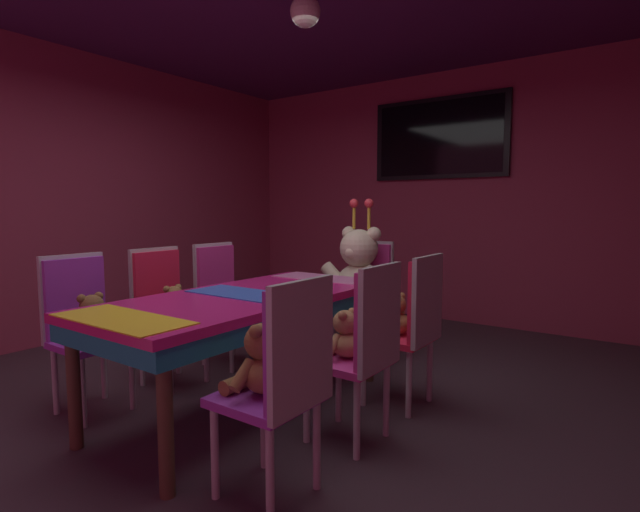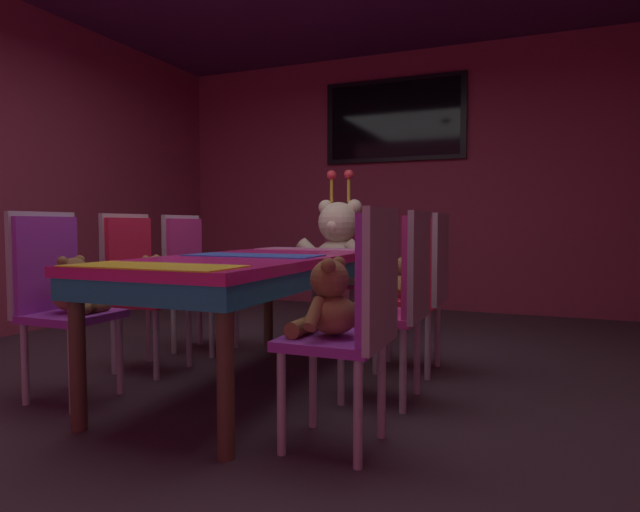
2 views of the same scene
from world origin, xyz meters
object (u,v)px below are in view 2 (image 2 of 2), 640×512
(chair_left_0, at_px, (54,285))
(chair_right_1, at_px, (404,287))
(throne_chair, at_px, (345,263))
(chair_left_1, at_px, (136,275))
(teddy_left_0, at_px, (75,289))
(wall_tv, at_px, (394,120))
(chair_right_2, at_px, (428,277))
(king_teddy_bear, at_px, (338,246))
(teddy_right_2, at_px, (405,279))
(teddy_right_0, at_px, (328,303))
(chair_left_2, at_px, (191,268))
(teddy_left_1, at_px, (154,280))
(teddy_right_1, at_px, (377,290))
(chair_right_0, at_px, (362,305))
(banquet_table, at_px, (253,271))

(chair_left_0, distance_m, chair_right_1, 1.84)
(throne_chair, bearing_deg, chair_left_1, -29.62)
(chair_left_0, distance_m, chair_left_1, 0.61)
(teddy_left_0, height_order, wall_tv, wall_tv)
(chair_right_2, distance_m, king_teddy_bear, 1.15)
(teddy_right_2, bearing_deg, teddy_right_0, 89.15)
(chair_left_0, distance_m, teddy_right_2, 2.01)
(chair_left_2, bearing_deg, king_teddy_bear, 42.10)
(throne_chair, bearing_deg, king_teddy_bear, -0.00)
(throne_chair, height_order, wall_tv, wall_tv)
(teddy_left_1, relative_size, teddy_right_1, 0.99)
(teddy_left_0, distance_m, chair_right_2, 2.00)
(chair_right_2, bearing_deg, chair_left_1, 19.40)
(chair_left_2, xyz_separation_m, throne_chair, (0.86, 0.95, 0.00))
(teddy_left_0, height_order, chair_right_1, chair_right_1)
(wall_tv, bearing_deg, teddy_left_0, -101.09)
(chair_left_1, relative_size, chair_right_1, 1.00)
(chair_right_2, height_order, throne_chair, same)
(chair_right_0, bearing_deg, throne_chair, -68.58)
(chair_left_1, relative_size, teddy_left_1, 3.47)
(teddy_left_0, bearing_deg, chair_right_2, 37.49)
(teddy_left_1, distance_m, chair_left_2, 0.59)
(chair_right_1, relative_size, king_teddy_bear, 1.10)
(throne_chair, relative_size, wall_tv, 0.64)
(chair_left_2, xyz_separation_m, wall_tv, (0.86, 2.51, 1.45))
(banquet_table, distance_m, chair_right_2, 1.07)
(chair_left_0, height_order, chair_right_2, same)
(chair_right_2, bearing_deg, chair_left_0, 35.12)
(teddy_right_0, distance_m, throne_chair, 2.28)
(banquet_table, bearing_deg, teddy_right_1, 1.89)
(chair_left_2, height_order, wall_tv, wall_tv)
(chair_right_2, relative_size, teddy_right_2, 3.45)
(teddy_left_1, xyz_separation_m, chair_right_2, (1.59, 0.61, 0.02))
(banquet_table, xyz_separation_m, throne_chair, (0.00, 1.54, -0.05))
(banquet_table, relative_size, chair_right_0, 2.05)
(banquet_table, bearing_deg, king_teddy_bear, 90.00)
(king_teddy_bear, bearing_deg, chair_right_1, 32.64)
(teddy_left_0, height_order, chair_right_2, chair_right_2)
(king_teddy_bear, bearing_deg, teddy_right_1, 28.13)
(king_teddy_bear, bearing_deg, teddy_left_1, -28.11)
(banquet_table, distance_m, chair_right_1, 0.87)
(teddy_left_1, height_order, chair_right_0, chair_right_0)
(chair_left_1, bearing_deg, teddy_right_2, 21.00)
(teddy_left_0, xyz_separation_m, chair_left_2, (-0.14, 1.18, 0.01))
(chair_right_2, relative_size, throne_chair, 1.00)
(teddy_left_0, height_order, teddy_right_0, teddy_right_0)
(chair_left_1, bearing_deg, chair_right_1, -0.00)
(king_teddy_bear, bearing_deg, chair_right_0, 23.06)
(teddy_right_0, bearing_deg, wall_tv, -79.31)
(chair_left_0, relative_size, chair_left_1, 1.00)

